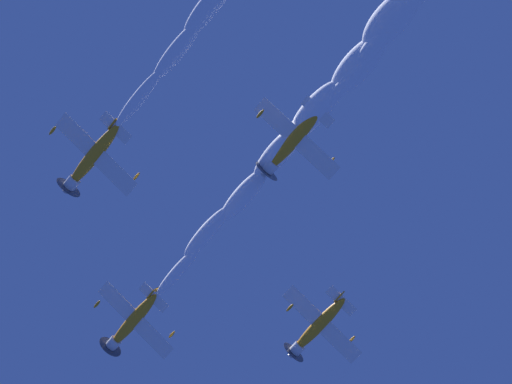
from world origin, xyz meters
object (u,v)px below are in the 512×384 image
(airplane_lead, at_px, (132,322))
(airplane_right_wingman, at_px, (318,326))
(airplane_slot_tail, at_px, (292,141))
(airplane_left_wingman, at_px, (92,157))

(airplane_lead, bearing_deg, airplane_right_wingman, 77.71)
(airplane_lead, relative_size, airplane_slot_tail, 0.99)
(airplane_lead, distance_m, airplane_right_wingman, 18.32)
(airplane_right_wingman, bearing_deg, airplane_slot_tail, -21.84)
(airplane_right_wingman, bearing_deg, airplane_left_wingman, -62.80)
(airplane_lead, xyz_separation_m, airplane_right_wingman, (3.90, 17.90, -0.15))
(airplane_lead, distance_m, airplane_left_wingman, 17.80)
(airplane_right_wingman, height_order, airplane_slot_tail, airplane_right_wingman)
(airplane_right_wingman, xyz_separation_m, airplane_slot_tail, (17.97, -7.20, -0.25))
(airplane_left_wingman, height_order, airplane_slot_tail, airplane_slot_tail)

